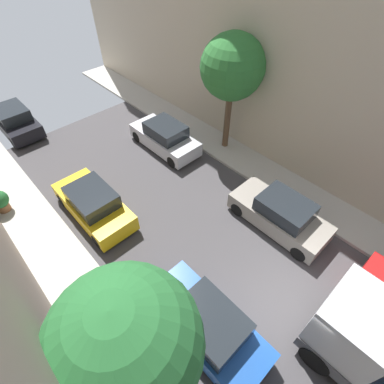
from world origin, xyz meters
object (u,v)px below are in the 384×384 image
(parked_car_right_3, at_px, (280,214))
(parked_car_left_2, at_px, (207,325))
(street_tree_1, at_px, (232,68))
(parked_car_left_4, at_px, (15,120))
(parked_car_right_4, at_px, (165,137))
(parked_car_left_3, at_px, (94,204))
(street_tree_0, at_px, (125,344))
(potted_plant_1, at_px, (75,313))

(parked_car_right_3, bearing_deg, parked_car_left_2, -169.10)
(parked_car_right_3, relative_size, street_tree_1, 0.71)
(parked_car_left_4, height_order, parked_car_right_4, same)
(parked_car_left_3, height_order, street_tree_1, street_tree_1)
(street_tree_0, bearing_deg, parked_car_left_4, 81.75)
(parked_car_left_2, height_order, street_tree_1, street_tree_1)
(parked_car_left_2, bearing_deg, parked_car_right_3, 10.90)
(parked_car_left_2, relative_size, potted_plant_1, 5.78)
(parked_car_left_2, relative_size, parked_car_right_3, 1.00)
(parked_car_right_4, height_order, potted_plant_1, parked_car_right_4)
(parked_car_left_2, relative_size, street_tree_1, 0.71)
(parked_car_right_4, bearing_deg, potted_plant_1, -147.01)
(parked_car_left_3, relative_size, street_tree_1, 0.71)
(parked_car_left_2, height_order, street_tree_0, street_tree_0)
(parked_car_right_3, distance_m, parked_car_right_4, 7.56)
(parked_car_left_3, distance_m, parked_car_right_4, 5.66)
(street_tree_0, height_order, street_tree_1, street_tree_1)
(parked_car_left_3, height_order, potted_plant_1, parked_car_left_3)
(street_tree_0, distance_m, potted_plant_1, 5.04)
(parked_car_left_3, xyz_separation_m, street_tree_0, (-2.32, -6.91, 3.63))
(parked_car_right_3, bearing_deg, parked_car_left_4, 109.83)
(parked_car_left_4, distance_m, parked_car_right_3, 15.92)
(parked_car_left_4, bearing_deg, street_tree_1, -50.86)
(parked_car_left_2, xyz_separation_m, street_tree_0, (-2.32, -0.01, 3.63))
(parked_car_left_4, distance_m, parked_car_right_4, 9.17)
(parked_car_right_3, bearing_deg, parked_car_left_3, 132.62)
(parked_car_left_2, bearing_deg, parked_car_right_4, 57.88)
(parked_car_left_3, height_order, parked_car_right_4, same)
(parked_car_right_4, xyz_separation_m, street_tree_0, (-7.72, -8.61, 3.63))
(parked_car_left_4, xyz_separation_m, potted_plant_1, (-2.82, -12.75, -0.16))
(potted_plant_1, bearing_deg, parked_car_left_3, 52.24)
(potted_plant_1, bearing_deg, street_tree_0, -81.38)
(parked_car_left_2, bearing_deg, street_tree_1, 38.87)
(parked_car_left_3, bearing_deg, potted_plant_1, -127.76)
(parked_car_left_2, distance_m, potted_plant_1, 4.32)
(parked_car_left_2, distance_m, street_tree_0, 4.31)
(parked_car_left_2, bearing_deg, parked_car_left_4, 90.00)
(parked_car_right_3, bearing_deg, potted_plant_1, 164.84)
(parked_car_right_3, height_order, potted_plant_1, parked_car_right_3)
(street_tree_1, bearing_deg, parked_car_left_4, 129.14)
(street_tree_1, distance_m, potted_plant_1, 11.80)
(parked_car_right_3, bearing_deg, street_tree_0, -172.30)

